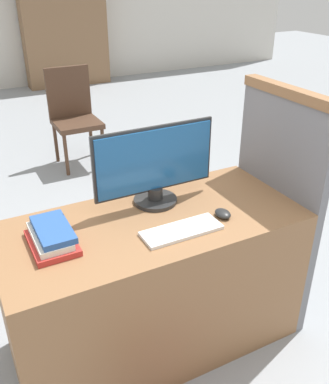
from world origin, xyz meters
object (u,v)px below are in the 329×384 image
(far_chair, at_px, (74,112))
(keyboard, at_px, (182,230))
(monitor, at_px, (155,165))
(mouse, at_px, (223,214))
(book_stack, at_px, (52,237))

(far_chair, bearing_deg, keyboard, -124.48)
(monitor, xyz_separation_m, mouse, (0.22, -0.28, -0.19))
(far_chair, bearing_deg, mouse, -119.43)
(keyboard, xyz_separation_m, mouse, (0.24, 0.03, 0.01))
(monitor, bearing_deg, keyboard, -93.75)
(book_stack, bearing_deg, keyboard, -17.69)
(book_stack, relative_size, far_chair, 0.30)
(monitor, bearing_deg, mouse, -51.97)
(far_chair, bearing_deg, book_stack, -136.47)
(keyboard, relative_size, mouse, 3.98)
(mouse, bearing_deg, far_chair, 88.77)
(book_stack, bearing_deg, far_chair, 71.73)
(monitor, xyz_separation_m, far_chair, (0.28, 2.41, -0.43))
(keyboard, xyz_separation_m, far_chair, (0.30, 2.71, -0.23))
(keyboard, height_order, far_chair, far_chair)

